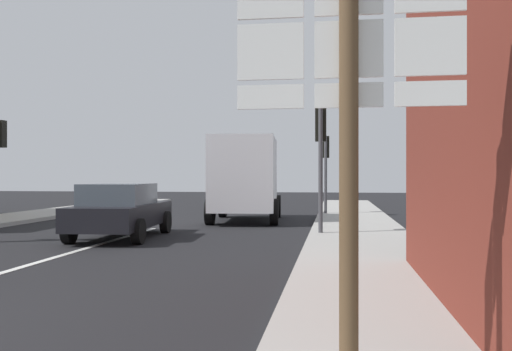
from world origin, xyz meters
name	(u,v)px	position (x,y,z in m)	size (l,w,h in m)	color
ground_plane	(131,236)	(0.00, 10.00, 0.00)	(80.00, 80.00, 0.00)	black
sidewalk_right	(365,246)	(6.37, 8.00, 0.07)	(2.72, 44.00, 0.14)	#9E9B96
lane_centre_stripe	(59,256)	(0.00, 6.00, 0.01)	(0.16, 12.00, 0.01)	silver
sedan_far	(121,210)	(-0.02, 9.34, 0.76)	(2.18, 4.30, 1.47)	black
delivery_truck	(246,177)	(2.44, 15.14, 1.65)	(2.80, 5.15, 3.05)	silver
route_sign_post	(349,133)	(5.80, -0.61, 2.00)	(1.66, 0.14, 3.20)	brown
traffic_light_near_right	(321,142)	(5.31, 10.36, 2.61)	(0.30, 0.49, 3.53)	#47474C
traffic_light_far_right	(326,157)	(5.31, 18.16, 2.46)	(0.30, 0.49, 3.33)	#47474C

